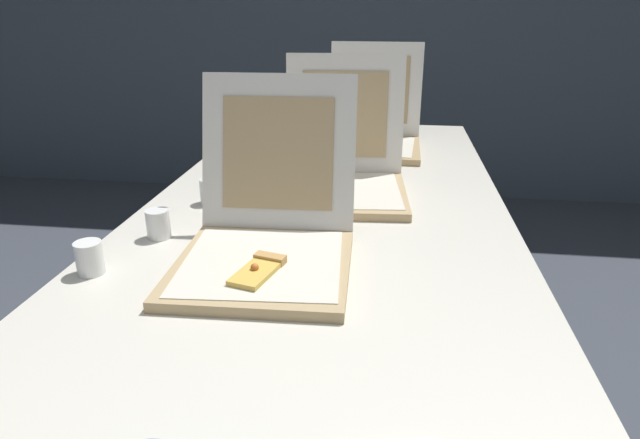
% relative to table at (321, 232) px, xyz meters
% --- Properties ---
extents(table, '(0.95, 2.29, 0.75)m').
position_rel_table_xyz_m(table, '(0.00, 0.00, 0.00)').
color(table, silver).
rests_on(table, ground).
extents(pizza_box_front, '(0.36, 0.45, 0.36)m').
position_rel_table_xyz_m(pizza_box_front, '(-0.08, -0.27, 0.10)').
color(pizza_box_front, tan).
rests_on(pizza_box_front, table).
extents(pizza_box_middle, '(0.37, 0.41, 0.37)m').
position_rel_table_xyz_m(pizza_box_middle, '(0.04, 0.19, 0.10)').
color(pizza_box_middle, tan).
rests_on(pizza_box_middle, table).
extents(pizza_box_back, '(0.35, 0.39, 0.37)m').
position_rel_table_xyz_m(pizza_box_back, '(0.10, 0.70, 0.10)').
color(pizza_box_back, tan).
rests_on(pizza_box_back, table).
extents(cup_white_mid, '(0.05, 0.05, 0.07)m').
position_rel_table_xyz_m(cup_white_mid, '(-0.31, 0.06, 0.08)').
color(cup_white_mid, white).
rests_on(cup_white_mid, table).
extents(cup_white_near_center, '(0.05, 0.05, 0.07)m').
position_rel_table_xyz_m(cup_white_near_center, '(-0.35, -0.18, 0.08)').
color(cup_white_near_center, white).
rests_on(cup_white_near_center, table).
extents(cup_white_far, '(0.05, 0.05, 0.07)m').
position_rel_table_xyz_m(cup_white_far, '(-0.26, 0.39, 0.08)').
color(cup_white_far, white).
rests_on(cup_white_far, table).
extents(cup_white_near_left, '(0.05, 0.05, 0.07)m').
position_rel_table_xyz_m(cup_white_near_left, '(-0.41, -0.37, 0.08)').
color(cup_white_near_left, white).
rests_on(cup_white_near_left, table).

